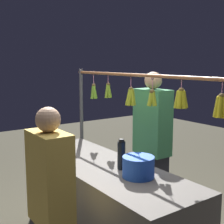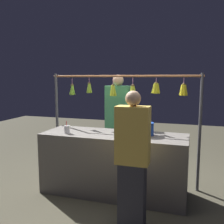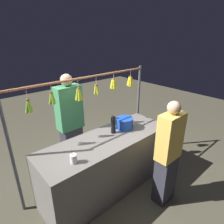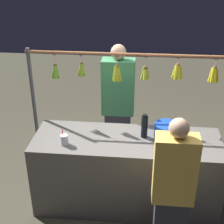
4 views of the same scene
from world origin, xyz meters
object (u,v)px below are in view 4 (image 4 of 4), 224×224
water_bottle (144,126)px  blue_bucket (166,131)px  customer_person (172,196)px  drink_cup (64,140)px  vendor_person (118,110)px

water_bottle → blue_bucket: (-0.24, 0.00, -0.04)m
blue_bucket → customer_person: 0.83m
customer_person → water_bottle: bearing=-71.8°
blue_bucket → customer_person: (-0.03, 0.80, -0.21)m
drink_cup → vendor_person: (-0.49, -0.93, -0.08)m
blue_bucket → customer_person: size_ratio=0.17×
blue_bucket → customer_person: customer_person is taller
vendor_person → drink_cup: bearing=62.0°
drink_cup → vendor_person: vendor_person is taller
blue_bucket → vendor_person: vendor_person is taller
water_bottle → vendor_person: 0.79m
water_bottle → customer_person: customer_person is taller
water_bottle → customer_person: (-0.27, 0.81, -0.25)m
vendor_person → water_bottle: bearing=116.7°
vendor_person → customer_person: size_ratio=1.12×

